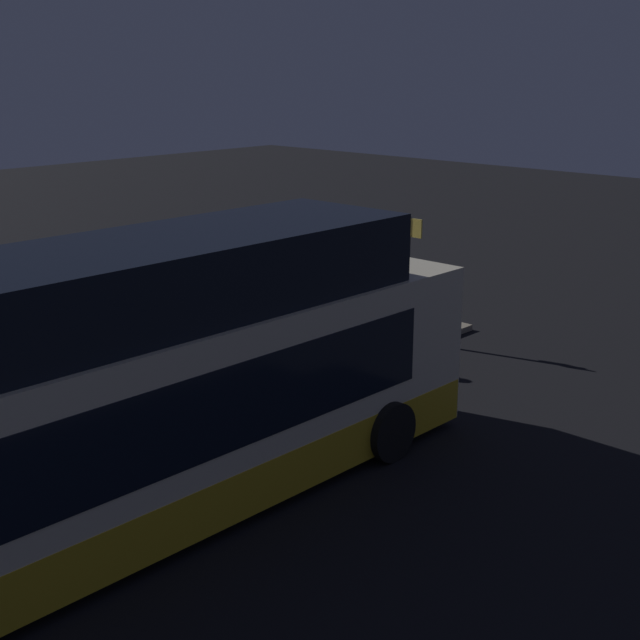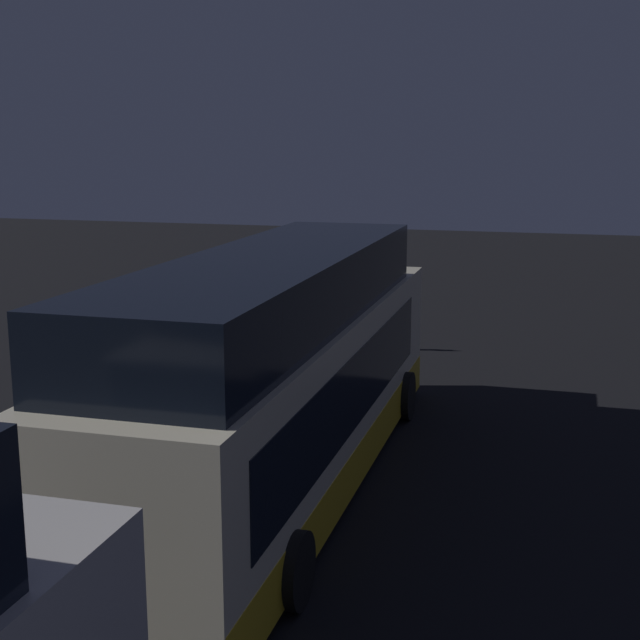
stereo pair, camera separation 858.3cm
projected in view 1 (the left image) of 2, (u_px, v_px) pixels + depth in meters
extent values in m
plane|color=black|center=(175.00, 497.00, 12.96)|extent=(80.00, 80.00, 0.00)
cube|color=gray|center=(71.00, 439.00, 14.79)|extent=(20.00, 2.42, 0.14)
cube|color=beige|center=(129.00, 421.00, 11.84)|extent=(11.70, 2.53, 2.66)
cube|color=gold|center=(133.00, 488.00, 12.12)|extent=(11.64, 2.55, 0.70)
cube|color=black|center=(108.00, 405.00, 11.55)|extent=(9.59, 2.56, 1.17)
cube|color=black|center=(403.00, 308.00, 15.83)|extent=(0.06, 2.23, 1.70)
sphere|color=#F9E58C|center=(373.00, 366.00, 16.66)|extent=(0.24, 0.24, 0.24)
sphere|color=#F9E58C|center=(433.00, 384.00, 15.74)|extent=(0.24, 0.24, 0.24)
cylinder|color=black|center=(278.00, 392.00, 15.74)|extent=(0.97, 0.30, 0.97)
cylinder|color=black|center=(390.00, 431.00, 14.07)|extent=(0.97, 0.30, 0.97)
cube|color=black|center=(88.00, 293.00, 11.00)|extent=(9.94, 2.33, 1.04)
cylinder|color=#6B604C|center=(231.00, 373.00, 16.54)|extent=(0.27, 0.27, 0.80)
cylinder|color=#8CB766|center=(230.00, 335.00, 16.33)|extent=(0.38, 0.38, 0.69)
sphere|color=beige|center=(229.00, 310.00, 16.19)|extent=(0.26, 0.26, 0.26)
cylinder|color=silver|center=(132.00, 411.00, 14.74)|extent=(0.32, 0.32, 0.80)
cylinder|color=#262628|center=(130.00, 368.00, 14.53)|extent=(0.46, 0.46, 0.70)
sphere|color=brown|center=(128.00, 340.00, 14.39)|extent=(0.26, 0.26, 0.26)
cube|color=beige|center=(147.00, 382.00, 14.76)|extent=(0.20, 0.31, 0.24)
cylinder|color=#6B604C|center=(350.00, 337.00, 18.68)|extent=(0.32, 0.32, 0.81)
cylinder|color=#BF3333|center=(350.00, 302.00, 18.47)|extent=(0.46, 0.46, 0.70)
sphere|color=tan|center=(350.00, 279.00, 18.33)|extent=(0.26, 0.26, 0.26)
cube|color=#598C59|center=(345.00, 319.00, 18.31)|extent=(0.23, 0.31, 0.24)
cube|color=maroon|center=(342.00, 331.00, 19.22)|extent=(0.44, 0.26, 0.73)
cylinder|color=black|center=(342.00, 309.00, 19.09)|extent=(0.02, 0.02, 0.24)
cylinder|color=#4C4C51|center=(407.00, 276.00, 19.78)|extent=(0.10, 0.10, 2.73)
cube|color=#E5C64C|center=(409.00, 227.00, 19.47)|extent=(0.04, 0.71, 0.41)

